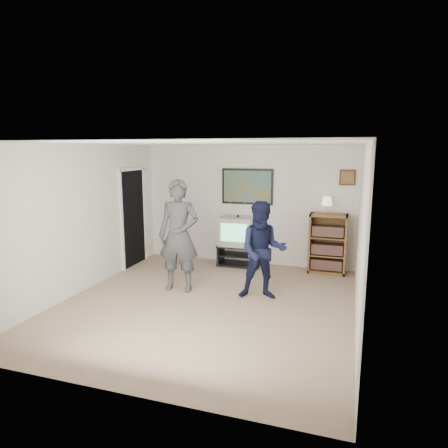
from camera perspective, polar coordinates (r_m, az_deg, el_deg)
The scene contains 13 objects.
room_shell at distance 6.44m, azimuth -1.49°, elevation 0.19°, with size 4.51×5.00×2.51m.
media_stand at distance 8.45m, azimuth 2.19°, elevation -4.45°, with size 0.89×0.51×0.44m.
crt_television at distance 8.34m, azimuth 1.98°, elevation -0.98°, with size 0.70×0.60×0.60m, color #9A9A95, non-canonical shape.
bookshelf at distance 8.13m, azimuth 14.57°, elevation -2.72°, with size 0.72×0.41×1.18m, color brown, non-canonical shape.
table_lamp at distance 8.00m, azimuth 14.49°, elevation 2.60°, with size 0.21×0.21×0.34m, color #FEEFC0, non-canonical shape.
person_tall at distance 6.86m, azimuth -6.47°, elevation -1.65°, with size 0.71×0.46×1.93m, color #3B3B3E.
person_short at distance 6.49m, azimuth 5.56°, elevation -3.80°, with size 0.78×0.61×1.61m, color black.
controller_left at distance 7.04m, azimuth -5.86°, elevation 0.10°, with size 0.03×0.11×0.03m, color white.
controller_right at distance 6.70m, azimuth 5.66°, elevation -0.45°, with size 0.03×0.11×0.03m, color white.
poster at distance 8.41m, azimuth 3.34°, elevation 5.37°, with size 1.10×0.03×0.75m, color black.
air_vent at distance 8.55m, azimuth -0.23°, elevation 7.49°, with size 0.28×0.02×0.14m, color white.
small_picture at distance 8.13m, azimuth 17.23°, elevation 6.36°, with size 0.30×0.03×0.30m, color #301F0F.
doorway at distance 8.55m, azimuth -12.89°, elevation 0.81°, with size 0.03×0.85×2.00m, color black.
Camera 1 is at (2.11, -5.63, 2.41)m, focal length 32.00 mm.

